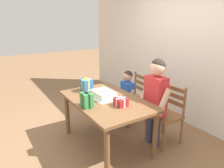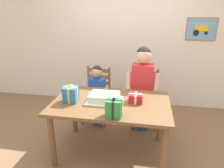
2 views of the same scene
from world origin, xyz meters
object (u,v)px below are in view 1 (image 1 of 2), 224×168
object	(u,v)px
chair_right	(167,114)
child_younger	(127,93)
gift_box_corner_small	(87,100)
gift_box_red_large	(121,102)
birthday_cake	(103,95)
chair_left	(134,98)
child_older	(156,94)
dining_table	(106,106)
gift_box_beside_cake	(87,85)

from	to	relation	value
chair_right	child_younger	size ratio (longest dim) A/B	0.89
gift_box_corner_small	gift_box_red_large	bearing A→B (deg)	62.98
birthday_cake	chair_left	bearing A→B (deg)	111.03
birthday_cake	child_older	world-z (taller)	child_older
birthday_cake	child_younger	world-z (taller)	child_younger
dining_table	gift_box_red_large	bearing A→B (deg)	8.92
gift_box_corner_small	child_older	size ratio (longest dim) A/B	0.17
chair_right	child_older	xyz separation A→B (m)	(-0.05, -0.22, 0.35)
gift_box_beside_cake	child_older	world-z (taller)	child_older
gift_box_red_large	child_older	distance (m)	0.58
birthday_cake	child_older	size ratio (longest dim) A/B	0.33
dining_table	chair_left	xyz separation A→B (m)	(-0.41, 0.84, -0.19)
chair_right	chair_left	bearing A→B (deg)	-179.99
child_older	child_younger	bearing A→B (deg)	179.94
birthday_cake	gift_box_corner_small	world-z (taller)	gift_box_corner_small
chair_right	child_older	world-z (taller)	child_older
gift_box_beside_cake	chair_left	distance (m)	1.00
child_younger	gift_box_beside_cake	bearing A→B (deg)	-102.32
gift_box_beside_cake	chair_right	world-z (taller)	gift_box_beside_cake
birthday_cake	gift_box_beside_cake	size ratio (longest dim) A/B	1.92
birthday_cake	child_younger	xyz separation A→B (m)	(-0.25, 0.63, -0.17)
chair_left	birthday_cake	bearing A→B (deg)	-68.97
gift_box_corner_small	chair_left	xyz separation A→B (m)	(-0.50, 1.20, -0.38)
dining_table	child_younger	xyz separation A→B (m)	(-0.34, 0.62, -0.03)
gift_box_corner_small	chair_left	world-z (taller)	gift_box_corner_small
child_younger	gift_box_red_large	bearing A→B (deg)	-42.11
gift_box_beside_cake	chair_left	xyz separation A→B (m)	(0.08, 0.92, -0.38)
dining_table	child_younger	bearing A→B (deg)	118.29
dining_table	gift_box_beside_cake	size ratio (longest dim) A/B	6.34
gift_box_beside_cake	child_younger	distance (m)	0.75
gift_box_red_large	gift_box_beside_cake	world-z (taller)	gift_box_beside_cake
gift_box_beside_cake	child_younger	bearing A→B (deg)	77.68
gift_box_red_large	chair_right	world-z (taller)	chair_right
dining_table	child_older	xyz separation A→B (m)	(0.36, 0.62, 0.17)
chair_right	gift_box_corner_small	bearing A→B (deg)	-104.69
birthday_cake	child_older	xyz separation A→B (m)	(0.44, 0.63, 0.02)
gift_box_corner_small	birthday_cake	bearing A→B (deg)	116.74
chair_left	chair_right	xyz separation A→B (m)	(0.82, 0.00, 0.00)
chair_right	gift_box_red_large	bearing A→B (deg)	-97.72
dining_table	child_younger	size ratio (longest dim) A/B	1.40
gift_box_beside_cake	child_younger	xyz separation A→B (m)	(0.15, 0.70, -0.22)
child_older	chair_right	bearing A→B (deg)	77.08
dining_table	chair_right	xyz separation A→B (m)	(0.41, 0.84, -0.19)
birthday_cake	gift_box_red_large	world-z (taller)	birthday_cake
birthday_cake	gift_box_red_large	distance (m)	0.39
gift_box_red_large	child_younger	xyz separation A→B (m)	(-0.64, 0.58, -0.18)
gift_box_red_large	gift_box_corner_small	bearing A→B (deg)	-117.02
gift_box_red_large	chair_right	xyz separation A→B (m)	(0.11, 0.79, -0.34)
chair_right	child_older	size ratio (longest dim) A/B	0.68
chair_right	child_older	distance (m)	0.42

